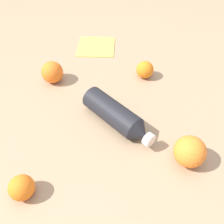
{
  "coord_description": "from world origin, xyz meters",
  "views": [
    {
      "loc": [
        0.33,
        -0.4,
        0.55
      ],
      "look_at": [
        0.03,
        0.02,
        0.04
      ],
      "focal_mm": 39.59,
      "sensor_mm": 36.0,
      "label": 1
    }
  ],
  "objects_px": {
    "orange_2": "(52,72)",
    "orange_3": "(20,186)",
    "water_bottle": "(117,116)",
    "folded_napkin": "(96,46)",
    "orange_1": "(144,69)",
    "orange_0": "(190,152)"
  },
  "relations": [
    {
      "from": "orange_2",
      "to": "orange_3",
      "type": "relative_size",
      "value": 1.27
    },
    {
      "from": "water_bottle",
      "to": "orange_2",
      "type": "relative_size",
      "value": 3.31
    },
    {
      "from": "water_bottle",
      "to": "orange_3",
      "type": "distance_m",
      "value": 0.32
    },
    {
      "from": "folded_napkin",
      "to": "orange_2",
      "type": "bearing_deg",
      "value": -85.64
    },
    {
      "from": "orange_3",
      "to": "orange_1",
      "type": "bearing_deg",
      "value": 89.75
    },
    {
      "from": "folded_napkin",
      "to": "water_bottle",
      "type": "bearing_deg",
      "value": -44.07
    },
    {
      "from": "orange_3",
      "to": "folded_napkin",
      "type": "xyz_separation_m",
      "value": [
        -0.27,
        0.63,
        -0.03
      ]
    },
    {
      "from": "orange_1",
      "to": "orange_3",
      "type": "xyz_separation_m",
      "value": [
        -0.0,
        -0.56,
        -0.0
      ]
    },
    {
      "from": "orange_3",
      "to": "water_bottle",
      "type": "bearing_deg",
      "value": 79.64
    },
    {
      "from": "orange_0",
      "to": "orange_1",
      "type": "bearing_deg",
      "value": 137.63
    },
    {
      "from": "orange_0",
      "to": "water_bottle",
      "type": "bearing_deg",
      "value": 179.58
    },
    {
      "from": "orange_1",
      "to": "orange_0",
      "type": "bearing_deg",
      "value": -42.37
    },
    {
      "from": "orange_2",
      "to": "folded_napkin",
      "type": "bearing_deg",
      "value": 94.36
    },
    {
      "from": "orange_0",
      "to": "folded_napkin",
      "type": "distance_m",
      "value": 0.64
    },
    {
      "from": "water_bottle",
      "to": "folded_napkin",
      "type": "distance_m",
      "value": 0.46
    },
    {
      "from": "orange_0",
      "to": "orange_2",
      "type": "xyz_separation_m",
      "value": [
        -0.53,
        0.04,
        -0.0
      ]
    },
    {
      "from": "orange_0",
      "to": "folded_napkin",
      "type": "xyz_separation_m",
      "value": [
        -0.55,
        0.32,
        -0.04
      ]
    },
    {
      "from": "orange_1",
      "to": "folded_napkin",
      "type": "distance_m",
      "value": 0.28
    },
    {
      "from": "orange_0",
      "to": "orange_1",
      "type": "distance_m",
      "value": 0.38
    },
    {
      "from": "orange_3",
      "to": "folded_napkin",
      "type": "distance_m",
      "value": 0.68
    },
    {
      "from": "orange_0",
      "to": "orange_2",
      "type": "height_order",
      "value": "orange_0"
    },
    {
      "from": "water_bottle",
      "to": "orange_0",
      "type": "bearing_deg",
      "value": 10.78
    }
  ]
}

